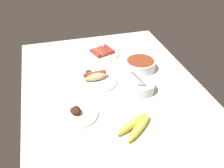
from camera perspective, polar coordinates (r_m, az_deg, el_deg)
The scene contains 7 objects.
ground_plane at distance 134.51cm, azimuth -0.11°, elevation -0.80°, with size 120.00×90.00×3.00cm, color silver.
banana_bunch at distance 108.62cm, azimuth 5.19°, elevation -9.20°, with size 15.60×18.50×3.87cm.
bowl_coleslaw at distance 128.76cm, azimuth 6.51°, elevation -0.52°, with size 13.22×13.87×14.63cm.
plate_hotdog_assembled at distance 136.50cm, azimuth -3.84°, elevation 1.35°, with size 24.10×24.10×5.61cm.
plate_sausages at distance 161.68cm, azimuth -2.13°, elevation 6.96°, with size 20.78×20.78×3.34cm.
plate_grilled_meat at distance 116.22cm, azimuth -7.78°, elevation -6.41°, with size 18.85×18.85×4.17cm.
bowl_chili at distance 146.31cm, azimuth 6.28°, elevation 4.34°, with size 16.94×16.94×5.57cm.
Camera 1 is at (104.96, -29.00, 77.46)cm, focal length 41.39 mm.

